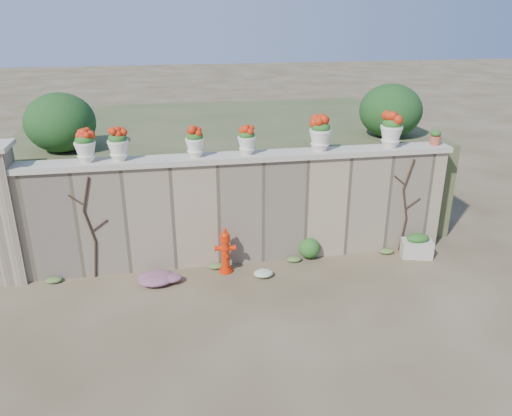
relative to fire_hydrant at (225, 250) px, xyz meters
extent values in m
plane|color=#4A3E25|center=(0.35, -1.34, -0.44)|extent=(80.00, 80.00, 0.00)
cube|color=#9B8667|center=(0.35, 0.46, 0.56)|extent=(8.00, 0.40, 2.00)
cube|color=beige|center=(0.35, 0.46, 1.61)|extent=(8.10, 0.52, 0.10)
cube|color=#9B8667|center=(-3.80, 0.46, 0.76)|extent=(0.60, 0.60, 2.40)
cube|color=#384C23|center=(0.35, 3.66, 0.56)|extent=(9.00, 6.00, 2.00)
ellipsoid|color=#143814|center=(-2.85, 1.66, 2.11)|extent=(1.30, 1.30, 1.10)
ellipsoid|color=#143814|center=(3.75, 1.66, 2.11)|extent=(1.30, 1.30, 1.10)
cylinder|color=black|center=(-2.31, 0.24, -0.09)|extent=(0.12, 0.04, 0.70)
cylinder|color=black|center=(-2.34, 0.24, 0.56)|extent=(0.17, 0.04, 0.61)
cylinder|color=black|center=(-2.33, 0.24, 1.16)|extent=(0.18, 0.04, 0.61)
cylinder|color=black|center=(-2.17, 0.24, 0.56)|extent=(0.30, 0.02, 0.22)
cylinder|color=black|center=(-2.50, 0.24, 1.06)|extent=(0.25, 0.02, 0.21)
cylinder|color=black|center=(3.59, 0.24, -0.09)|extent=(0.12, 0.04, 0.70)
cylinder|color=black|center=(3.56, 0.24, 0.56)|extent=(0.17, 0.04, 0.61)
cylinder|color=black|center=(3.57, 0.24, 1.16)|extent=(0.18, 0.04, 0.61)
cylinder|color=black|center=(3.73, 0.24, 0.56)|extent=(0.30, 0.02, 0.22)
cylinder|color=black|center=(3.40, 0.24, 1.06)|extent=(0.25, 0.02, 0.21)
cylinder|color=red|center=(0.00, 0.00, -0.42)|extent=(0.25, 0.25, 0.04)
cylinder|color=red|center=(0.00, 0.00, -0.09)|extent=(0.15, 0.15, 0.55)
cylinder|color=red|center=(0.00, 0.00, 0.05)|extent=(0.19, 0.19, 0.04)
cylinder|color=red|center=(0.00, 0.00, 0.23)|extent=(0.19, 0.19, 0.11)
ellipsoid|color=red|center=(0.00, 0.00, 0.32)|extent=(0.17, 0.17, 0.12)
cylinder|color=red|center=(0.00, 0.00, 0.39)|extent=(0.06, 0.06, 0.09)
cylinder|color=red|center=(-0.12, 0.01, 0.05)|extent=(0.13, 0.10, 0.09)
cylinder|color=red|center=(0.12, -0.01, 0.05)|extent=(0.13, 0.10, 0.09)
cylinder|color=red|center=(-0.01, -0.09, -0.04)|extent=(0.09, 0.10, 0.08)
cube|color=beige|center=(3.76, -0.06, -0.27)|extent=(0.65, 0.48, 0.34)
ellipsoid|color=#1E5119|center=(3.76, -0.06, -0.05)|extent=(0.50, 0.38, 0.17)
ellipsoid|color=#1E5119|center=(1.69, 0.17, -0.18)|extent=(0.55, 0.49, 0.52)
ellipsoid|color=#AF238B|center=(-1.16, -0.20, -0.33)|extent=(0.86, 0.57, 0.23)
ellipsoid|color=white|center=(0.71, -0.31, -0.36)|extent=(0.46, 0.37, 0.17)
ellipsoid|color=#1E5119|center=(-2.28, 0.46, 2.05)|extent=(0.31, 0.31, 0.19)
ellipsoid|color=red|center=(-2.28, 0.46, 2.12)|extent=(0.27, 0.27, 0.19)
ellipsoid|color=#1E5119|center=(-1.74, 0.46, 2.05)|extent=(0.31, 0.31, 0.19)
ellipsoid|color=red|center=(-1.74, 0.46, 2.13)|extent=(0.27, 0.27, 0.20)
ellipsoid|color=#1E5119|center=(-0.43, 0.46, 2.03)|extent=(0.29, 0.29, 0.18)
ellipsoid|color=red|center=(-0.43, 0.46, 2.10)|extent=(0.26, 0.26, 0.18)
ellipsoid|color=#1E5119|center=(0.49, 0.46, 2.01)|extent=(0.28, 0.28, 0.17)
ellipsoid|color=red|center=(0.49, 0.46, 2.09)|extent=(0.25, 0.25, 0.18)
ellipsoid|color=#1E5119|center=(1.85, 0.46, 2.09)|extent=(0.35, 0.35, 0.21)
ellipsoid|color=red|center=(1.85, 0.46, 2.18)|extent=(0.30, 0.30, 0.22)
ellipsoid|color=#1E5119|center=(3.23, 0.46, 2.11)|extent=(0.36, 0.36, 0.22)
ellipsoid|color=red|center=(3.23, 0.46, 2.20)|extent=(0.31, 0.31, 0.22)
ellipsoid|color=#1E5119|center=(4.15, 0.46, 1.87)|extent=(0.19, 0.19, 0.13)
camera|label=1|loc=(-0.93, -8.11, 4.06)|focal=35.00mm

